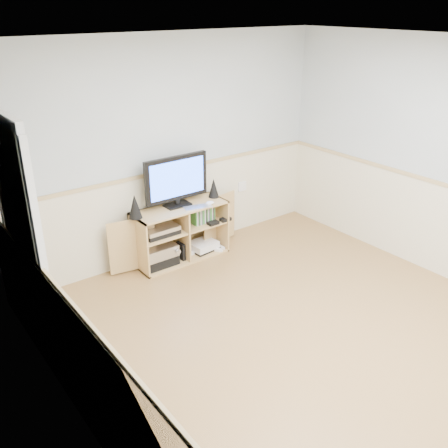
{
  "coord_description": "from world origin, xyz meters",
  "views": [
    {
      "loc": [
        -2.83,
        -2.45,
        2.78
      ],
      "look_at": [
        -0.07,
        1.2,
        0.72
      ],
      "focal_mm": 40.0,
      "sensor_mm": 36.0,
      "label": 1
    }
  ],
  "objects_px": {
    "keyboard": "(198,207)",
    "game_consoles": "(202,246)",
    "monitor": "(176,179)",
    "media_cabinet": "(178,231)"
  },
  "relations": [
    {
      "from": "monitor",
      "to": "keyboard",
      "type": "bearing_deg",
      "value": -50.74
    },
    {
      "from": "keyboard",
      "to": "game_consoles",
      "type": "distance_m",
      "value": 0.61
    },
    {
      "from": "media_cabinet",
      "to": "game_consoles",
      "type": "bearing_deg",
      "value": -12.63
    },
    {
      "from": "game_consoles",
      "to": "monitor",
      "type": "bearing_deg",
      "value": 167.97
    },
    {
      "from": "media_cabinet",
      "to": "monitor",
      "type": "distance_m",
      "value": 0.63
    },
    {
      "from": "monitor",
      "to": "game_consoles",
      "type": "relative_size",
      "value": 1.71
    },
    {
      "from": "keyboard",
      "to": "game_consoles",
      "type": "height_order",
      "value": "keyboard"
    },
    {
      "from": "keyboard",
      "to": "game_consoles",
      "type": "bearing_deg",
      "value": 56.95
    },
    {
      "from": "monitor",
      "to": "keyboard",
      "type": "distance_m",
      "value": 0.39
    },
    {
      "from": "game_consoles",
      "to": "media_cabinet",
      "type": "bearing_deg",
      "value": 167.37
    }
  ]
}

